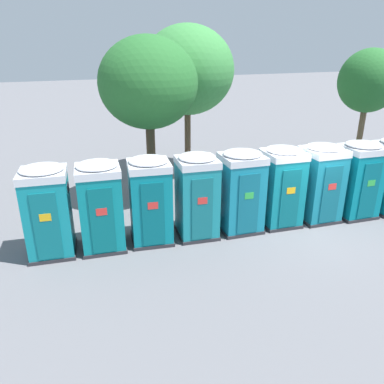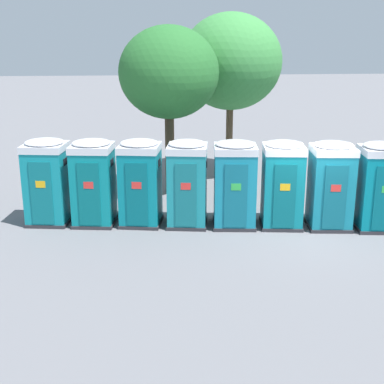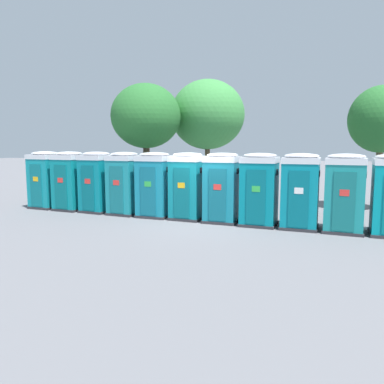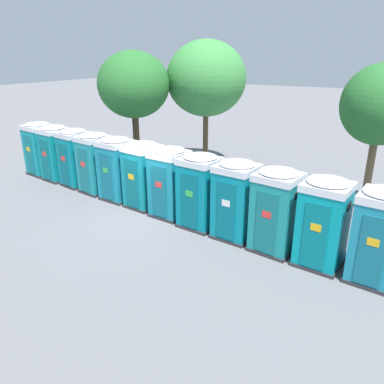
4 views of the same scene
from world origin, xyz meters
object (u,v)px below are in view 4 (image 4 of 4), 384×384
object	(u,v)px
portapotty_4	(117,168)
portapotty_6	(169,182)
portapotty_0	(40,148)
portapotty_1	(56,153)
street_tree_0	(134,85)
portapotty_9	(276,210)
portapotty_2	(75,157)
portapotty_5	(142,175)
street_tree_1	(380,105)
street_tree_2	(206,79)
portapotty_11	(378,236)
portapotty_3	(95,163)
portapotty_8	(236,200)
portapotty_7	(200,191)
portapotty_10	(323,222)

from	to	relation	value
portapotty_4	portapotty_6	world-z (taller)	same
portapotty_0	portapotty_1	bearing A→B (deg)	-8.78
portapotty_4	street_tree_0	size ratio (longest dim) A/B	0.44
portapotty_0	portapotty_9	world-z (taller)	same
portapotty_0	portapotty_9	bearing A→B (deg)	-7.73
portapotty_2	street_tree_0	size ratio (longest dim) A/B	0.44
portapotty_0	portapotty_5	world-z (taller)	same
street_tree_1	street_tree_2	size ratio (longest dim) A/B	0.85
portapotty_4	portapotty_2	bearing A→B (deg)	171.88
portapotty_2	portapotty_11	world-z (taller)	same
portapotty_1	street_tree_2	world-z (taller)	street_tree_2
portapotty_1	portapotty_9	xyz separation A→B (m)	(10.94, -1.46, -0.00)
portapotty_5	portapotty_11	size ratio (longest dim) A/B	1.00
portapotty_3	portapotty_6	world-z (taller)	same
portapotty_4	portapotty_8	xyz separation A→B (m)	(5.47, -0.74, 0.00)
portapotty_3	portapotty_2	bearing A→B (deg)	171.26
portapotty_2	portapotty_4	xyz separation A→B (m)	(2.73, -0.39, -0.00)
portapotty_3	portapotty_4	distance (m)	1.38
portapotty_3	street_tree_1	world-z (taller)	street_tree_1
portapotty_0	portapotty_3	distance (m)	4.14
portapotty_4	portapotty_5	distance (m)	1.38
portapotty_7	street_tree_0	size ratio (longest dim) A/B	0.44
portapotty_1	portapotty_5	xyz separation A→B (m)	(5.48, -0.66, 0.00)
portapotty_8	street_tree_0	xyz separation A→B (m)	(-7.20, 4.22, 2.90)
portapotty_0	street_tree_1	distance (m)	14.84
portapotty_0	portapotty_6	bearing A→B (deg)	-7.56
portapotty_2	portapotty_10	distance (m)	11.04
portapotty_3	portapotty_11	size ratio (longest dim) A/B	1.00
portapotty_2	portapotty_9	world-z (taller)	same
portapotty_3	portapotty_7	world-z (taller)	same
portapotty_3	street_tree_0	size ratio (longest dim) A/B	0.44
portapotty_11	street_tree_1	bearing A→B (deg)	98.74
portapotty_5	portapotty_6	bearing A→B (deg)	-8.96
street_tree_0	portapotty_5	bearing A→B (deg)	-49.43
portapotty_3	street_tree_2	bearing A→B (deg)	70.09
portapotty_4	portapotty_9	xyz separation A→B (m)	(6.84, -0.93, 0.00)
portapotty_2	portapotty_9	xyz separation A→B (m)	(9.57, -1.32, -0.00)
portapotty_4	portapotty_7	distance (m)	4.14
portapotty_4	portapotty_10	xyz separation A→B (m)	(8.21, -1.09, 0.00)
portapotty_9	portapotty_11	bearing A→B (deg)	-6.08
portapotty_1	street_tree_1	distance (m)	13.59
portapotty_7	portapotty_2	bearing A→B (deg)	171.85
portapotty_8	portapotty_9	xyz separation A→B (m)	(1.37, -0.20, -0.00)
portapotty_5	portapotty_11	world-z (taller)	same
portapotty_4	portapotty_0	bearing A→B (deg)	172.34
portapotty_3	portapotty_6	size ratio (longest dim) A/B	1.00
portapotty_8	portapotty_11	distance (m)	4.14
portapotty_5	portapotty_8	world-z (taller)	same
portapotty_8	portapotty_3	bearing A→B (deg)	172.35
portapotty_8	street_tree_0	world-z (taller)	street_tree_0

